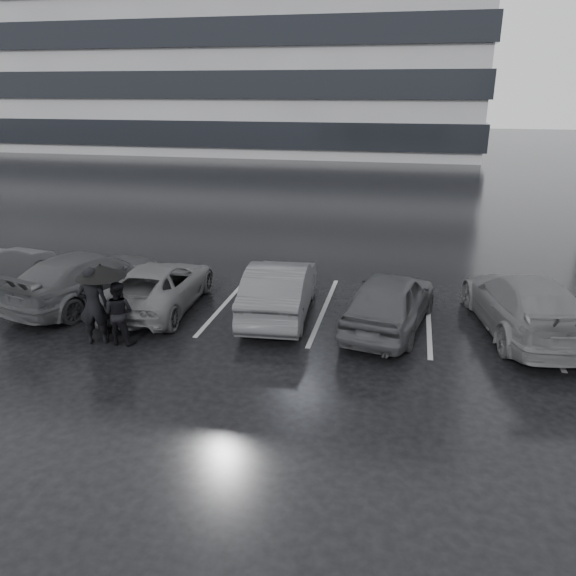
% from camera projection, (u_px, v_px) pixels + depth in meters
% --- Properties ---
extents(ground, '(160.00, 160.00, 0.00)m').
position_uv_depth(ground, '(282.00, 346.00, 13.23)').
color(ground, black).
rests_on(ground, ground).
extents(car_main, '(2.50, 4.51, 1.45)m').
position_uv_depth(car_main, '(390.00, 301.00, 14.02)').
color(car_main, black).
rests_on(car_main, ground).
extents(car_west_a, '(1.88, 4.54, 1.46)m').
position_uv_depth(car_west_a, '(280.00, 288.00, 14.86)').
color(car_west_a, '#2E2D30').
rests_on(car_west_a, ground).
extents(car_west_b, '(2.28, 4.59, 1.25)m').
position_uv_depth(car_west_b, '(159.00, 286.00, 15.39)').
color(car_west_b, '#444446').
rests_on(car_west_b, ground).
extents(car_west_c, '(3.28, 5.30, 1.43)m').
position_uv_depth(car_west_c, '(88.00, 277.00, 15.77)').
color(car_west_c, black).
rests_on(car_west_c, ground).
extents(car_east, '(2.90, 5.32, 1.46)m').
position_uv_depth(car_east, '(525.00, 304.00, 13.77)').
color(car_east, '#444446').
rests_on(car_east, ground).
extents(pedestrian_left, '(0.80, 0.64, 1.90)m').
position_uv_depth(pedestrian_left, '(93.00, 306.00, 13.10)').
color(pedestrian_left, black).
rests_on(pedestrian_left, ground).
extents(pedestrian_right, '(0.76, 0.60, 1.54)m').
position_uv_depth(pedestrian_right, '(118.00, 313.00, 13.15)').
color(pedestrian_right, black).
rests_on(pedestrian_right, ground).
extents(umbrella, '(1.14, 1.14, 1.94)m').
position_uv_depth(umbrella, '(100.00, 271.00, 12.92)').
color(umbrella, black).
rests_on(umbrella, ground).
extents(stall_stripes, '(19.72, 5.00, 0.00)m').
position_uv_depth(stall_stripes, '(274.00, 305.00, 15.69)').
color(stall_stripes, '#9E9EA0').
rests_on(stall_stripes, ground).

